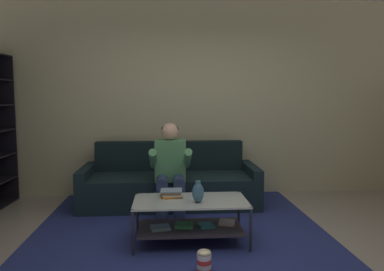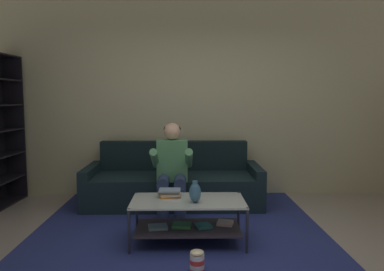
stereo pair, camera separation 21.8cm
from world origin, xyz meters
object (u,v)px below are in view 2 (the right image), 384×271
object	(u,v)px
person_seated_center	(172,166)
book_stack	(170,193)
couch	(174,184)
popcorn_tub	(197,261)
vase	(195,192)
coffee_table	(188,215)

from	to	relation	value
person_seated_center	book_stack	distance (m)	0.74
couch	book_stack	world-z (taller)	couch
person_seated_center	popcorn_tub	bearing A→B (deg)	-80.31
couch	vase	size ratio (longest dim) A/B	11.02
couch	vase	distance (m)	1.52
coffee_table	couch	bearing A→B (deg)	97.82
vase	popcorn_tub	size ratio (longest dim) A/B	1.08
person_seated_center	vase	bearing A→B (deg)	-74.80
person_seated_center	coffee_table	xyz separation A→B (m)	(0.19, -0.85, -0.34)
coffee_table	book_stack	distance (m)	0.30
couch	book_stack	size ratio (longest dim) A/B	9.96
couch	coffee_table	world-z (taller)	couch
vase	coffee_table	bearing A→B (deg)	126.22
book_stack	popcorn_tub	world-z (taller)	book_stack
person_seated_center	vase	size ratio (longest dim) A/B	5.37
book_stack	popcorn_tub	bearing A→B (deg)	-71.79
couch	coffee_table	xyz separation A→B (m)	(0.19, -1.39, 0.01)
vase	book_stack	distance (m)	0.34
person_seated_center	popcorn_tub	world-z (taller)	person_seated_center
couch	vase	xyz separation A→B (m)	(0.26, -1.48, 0.26)
popcorn_tub	couch	bearing A→B (deg)	97.20
couch	popcorn_tub	distance (m)	2.07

